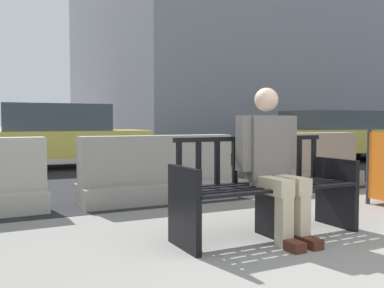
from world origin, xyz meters
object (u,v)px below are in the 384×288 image
(jersey_barrier_right, at_px, (300,165))
(car_taxi_near, at_px, (337,136))
(seated_person, at_px, (271,159))
(car_sedan_far, at_px, (50,136))
(jersey_barrier_centre, at_px, (158,174))
(street_bench, at_px, (266,192))

(jersey_barrier_right, xyz_separation_m, car_taxi_near, (3.80, 3.03, 0.31))
(seated_person, relative_size, car_taxi_near, 0.28)
(car_taxi_near, xyz_separation_m, car_sedan_far, (-6.87, 1.59, 0.04))
(seated_person, distance_m, jersey_barrier_centre, 2.12)
(seated_person, height_order, jersey_barrier_centre, seated_person)
(car_taxi_near, bearing_deg, street_bench, -139.36)
(seated_person, bearing_deg, car_sedan_far, 97.51)
(jersey_barrier_centre, bearing_deg, street_bench, -83.84)
(jersey_barrier_centre, height_order, jersey_barrier_right, same)
(seated_person, xyz_separation_m, jersey_barrier_centre, (-0.23, 2.08, -0.35))
(jersey_barrier_right, xyz_separation_m, car_sedan_far, (-3.07, 4.62, 0.36))
(street_bench, relative_size, jersey_barrier_centre, 0.84)
(seated_person, relative_size, jersey_barrier_right, 0.65)
(jersey_barrier_centre, bearing_deg, seated_person, -83.58)
(car_sedan_far, bearing_deg, seated_person, -82.49)
(jersey_barrier_centre, relative_size, car_sedan_far, 0.46)
(street_bench, xyz_separation_m, car_sedan_far, (-0.88, 6.73, 0.30))
(street_bench, bearing_deg, car_taxi_near, 40.64)
(seated_person, height_order, jersey_barrier_right, seated_person)
(car_taxi_near, bearing_deg, jersey_barrier_right, -141.43)
(street_bench, xyz_separation_m, seated_person, (0.02, -0.06, 0.29))
(car_sedan_far, bearing_deg, jersey_barrier_right, -56.37)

